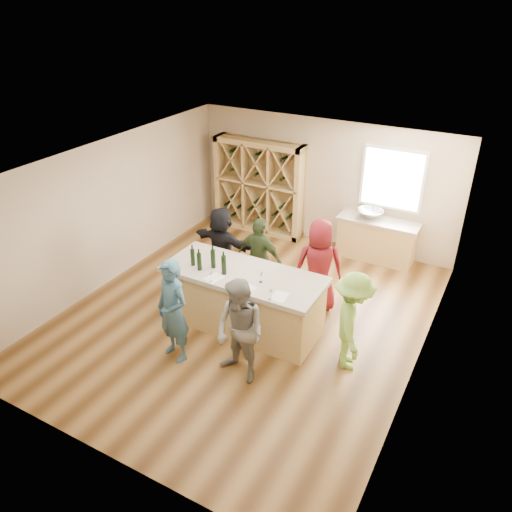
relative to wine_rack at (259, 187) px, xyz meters
The scene contains 32 objects.
floor 3.78m from the wine_rack, 65.36° to the right, with size 6.00×7.00×0.10m, color brown.
ceiling 4.00m from the wine_rack, 65.36° to the right, with size 6.00×7.00×0.10m, color white.
wall_back 1.56m from the wine_rack, 10.57° to the left, with size 6.00×0.10×2.80m, color #C0AA8B.
wall_front 6.99m from the wine_rack, 77.60° to the right, with size 6.00×0.10×2.80m, color #C0AA8B.
wall_left 3.63m from the wine_rack, 115.36° to the right, with size 0.10×7.00×2.80m, color #C0AA8B.
wall_right 5.61m from the wine_rack, 35.70° to the right, with size 0.10×7.00×2.80m, color #C0AA8B.
window_frame 3.08m from the wine_rack, ahead, with size 1.30×0.06×1.30m, color white.
window_pane 3.07m from the wine_rack, ahead, with size 1.18×0.01×1.18m, color white.
wine_rack is the anchor object (origin of this frame).
back_counter_base 2.98m from the wine_rack, ahead, with size 1.60×0.58×0.86m, color tan.
back_counter_top 2.91m from the wine_rack, ahead, with size 1.70×0.62×0.06m, color #A89B89.
sink 2.70m from the wine_rack, ahead, with size 0.54×0.54×0.19m, color silver.
faucet 2.70m from the wine_rack, ahead, with size 0.02×0.02×0.30m, color silver.
tasting_counter_base 3.96m from the wine_rack, 65.37° to the right, with size 2.60×1.00×1.00m, color tan.
tasting_counter_top 3.92m from the wine_rack, 65.37° to the right, with size 2.72×1.12×0.08m, color #A89B89.
wine_bottle_a 3.83m from the wine_rack, 78.58° to the right, with size 0.07×0.07×0.30m, color black.
wine_bottle_b 3.94m from the wine_rack, 76.14° to the right, with size 0.08×0.08×0.31m, color black.
wine_bottle_c 3.82m from the wine_rack, 73.19° to the right, with size 0.08×0.08×0.33m, color black.
wine_bottle_e 3.99m from the wine_rack, 69.89° to the right, with size 0.08×0.08×0.33m, color black.
wine_glass_a 4.26m from the wine_rack, 72.06° to the right, with size 0.06×0.06×0.16m, color white.
wine_glass_b 4.44m from the wine_rack, 65.57° to the right, with size 0.06×0.06×0.17m, color white.
wine_glass_c 4.71m from the wine_rack, 59.51° to the right, with size 0.06×0.06×0.16m, color white.
wine_glass_d 4.20m from the wine_rack, 61.21° to the right, with size 0.07×0.07×0.18m, color white.
tasting_menu_a 4.14m from the wine_rack, 71.69° to the right, with size 0.22×0.31×0.00m, color white.
tasting_menu_b 4.41m from the wine_rack, 64.21° to the right, with size 0.22×0.29×0.00m, color white.
tasting_menu_c 4.63m from the wine_rack, 57.70° to the right, with size 0.22×0.30×0.00m, color white.
person_near_left 4.90m from the wine_rack, 77.26° to the right, with size 0.63×0.46×1.73m, color #335972.
person_near_right 5.19m from the wine_rack, 64.64° to the right, with size 0.81×0.45×1.67m, color slate.
person_server 5.10m from the wine_rack, 45.64° to the right, with size 1.05×0.49×1.63m, color #8CC64C.
person_far_mid 2.92m from the wine_rack, 61.33° to the right, with size 0.93×0.48×1.59m, color #263319.
person_far_right 3.50m from the wine_rack, 43.95° to the right, with size 0.86×0.56×1.76m, color #590F14.
person_far_left 2.50m from the wine_rack, 78.48° to the right, with size 1.47×0.53×1.58m, color black.
Camera 1 is at (3.72, -6.40, 5.27)m, focal length 35.00 mm.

